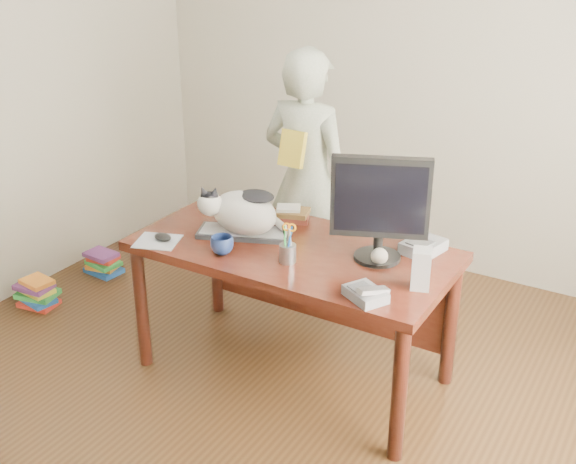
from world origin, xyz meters
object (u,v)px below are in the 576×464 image
(book_stack, at_px, (291,214))
(pen_cup, at_px, (288,251))
(book_pile_a, at_px, (37,293))
(cat, at_px, (241,211))
(book_pile_b, at_px, (103,263))
(keyboard, at_px, (245,233))
(monitor, at_px, (380,204))
(coffee_mug, at_px, (222,245))
(phone, at_px, (366,294))
(speaker, at_px, (421,269))
(calculator, at_px, (423,246))
(baseball, at_px, (379,256))
(mouse, at_px, (163,237))
(desk, at_px, (301,267))
(person, at_px, (307,181))

(book_stack, bearing_deg, pen_cup, -82.29)
(book_stack, relative_size, book_pile_a, 0.90)
(cat, bearing_deg, book_pile_b, 143.69)
(book_pile_b, bearing_deg, keyboard, -13.96)
(monitor, relative_size, book_stack, 2.15)
(coffee_mug, distance_m, book_stack, 0.54)
(phone, distance_m, speaker, 0.28)
(monitor, relative_size, speaker, 2.82)
(cat, distance_m, coffee_mug, 0.25)
(speaker, distance_m, calculator, 0.38)
(calculator, distance_m, book_pile_a, 2.48)
(keyboard, xyz_separation_m, coffee_mug, (0.03, -0.24, 0.03))
(keyboard, height_order, coffee_mug, coffee_mug)
(monitor, height_order, baseball, monitor)
(speaker, height_order, baseball, speaker)
(pen_cup, distance_m, book_pile_b, 2.00)
(mouse, bearing_deg, pen_cup, -9.65)
(book_stack, bearing_deg, desk, -70.05)
(calculator, height_order, book_pile_b, calculator)
(book_pile_a, relative_size, book_pile_b, 1.05)
(keyboard, distance_m, book_pile_a, 1.62)
(baseball, xyz_separation_m, calculator, (0.13, 0.23, -0.01))
(monitor, xyz_separation_m, book_pile_a, (-2.18, -0.27, -0.96))
(speaker, bearing_deg, book_pile_a, 164.38)
(cat, height_order, speaker, cat)
(monitor, bearing_deg, calculator, 30.11)
(keyboard, height_order, book_pile_a, keyboard)
(baseball, xyz_separation_m, book_pile_a, (-2.20, -0.24, -0.70))
(coffee_mug, relative_size, book_stack, 0.47)
(phone, distance_m, book_pile_a, 2.40)
(cat, xyz_separation_m, baseball, (0.75, 0.05, -0.10))
(book_pile_a, xyz_separation_m, book_pile_b, (0.03, 0.55, -0.02))
(keyboard, distance_m, coffee_mug, 0.24)
(mouse, height_order, book_stack, book_stack)
(coffee_mug, bearing_deg, book_pile_a, 178.35)
(coffee_mug, relative_size, person, 0.07)
(coffee_mug, bearing_deg, calculator, 31.59)
(keyboard, xyz_separation_m, mouse, (-0.32, -0.27, 0.01))
(book_stack, height_order, person, person)
(monitor, height_order, speaker, monitor)
(cat, distance_m, pen_cup, 0.40)
(coffee_mug, xyz_separation_m, phone, (0.80, -0.06, -0.02))
(keyboard, xyz_separation_m, book_pile_a, (-1.46, -0.19, -0.68))
(monitor, xyz_separation_m, calculator, (0.16, 0.20, -0.26))
(pen_cup, relative_size, person, 0.13)
(cat, relative_size, book_pile_a, 1.68)
(book_pile_b, bearing_deg, calculator, -1.86)
(cat, xyz_separation_m, book_pile_b, (-1.42, 0.36, -0.81))
(mouse, relative_size, book_pile_b, 0.43)
(speaker, bearing_deg, person, 123.19)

